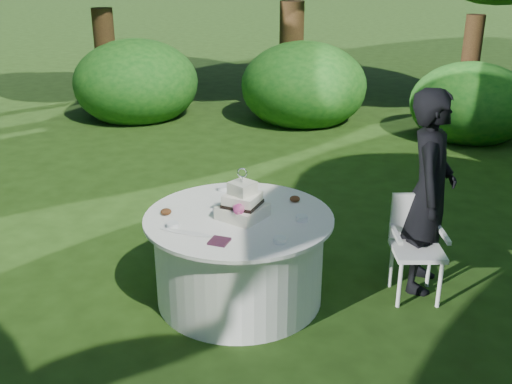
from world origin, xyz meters
TOP-DOWN VIEW (x-y plane):
  - ground at (0.00, 0.00)m, footprint 80.00×80.00m
  - napkins at (0.04, -0.50)m, footprint 0.14×0.14m
  - feather_plume at (-0.25, -0.44)m, footprint 0.48×0.07m
  - guest at (1.44, 0.76)m, footprint 0.43×0.65m
  - table at (0.00, 0.00)m, footprint 1.56×1.56m
  - cake at (0.04, -0.02)m, footprint 0.41×0.41m
  - chair at (1.38, 0.59)m, footprint 0.53×0.53m
  - votives at (0.06, -0.04)m, footprint 1.02×0.96m
  - petal_cups at (-0.11, 0.14)m, footprint 1.01×0.71m

SIDE VIEW (x-z plane):
  - ground at x=0.00m, z-range 0.00..0.00m
  - table at x=0.00m, z-range 0.00..0.77m
  - chair at x=1.38m, z-range 0.07..0.96m
  - feather_plume at x=-0.25m, z-range 0.77..0.78m
  - napkins at x=0.04m, z-range 0.77..0.79m
  - votives at x=0.06m, z-range 0.77..0.81m
  - petal_cups at x=-0.11m, z-range 0.77..0.82m
  - cake at x=0.04m, z-range 0.67..1.10m
  - guest at x=1.44m, z-range 0.00..1.78m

